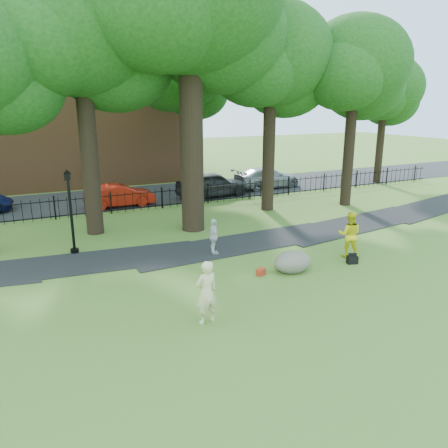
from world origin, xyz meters
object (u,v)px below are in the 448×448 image
woman (206,292)px  red_sedan (120,195)px  boulder (293,261)px  man (349,235)px  lamppost (71,213)px  big_tree (191,7)px

woman → red_sedan: woman is taller
boulder → red_sedan: size_ratio=0.35×
woman → man: 7.89m
boulder → red_sedan: red_sedan is taller
lamppost → woman: bearing=-54.7°
big_tree → red_sedan: (-2.28, 6.47, -9.46)m
red_sedan → man: bearing=-154.2°
big_tree → lamppost: (-5.96, -1.24, -8.41)m
boulder → lamppost: size_ratio=0.41×
big_tree → red_sedan: bearing=109.4°
woman → lamppost: bearing=-80.3°
big_tree → lamppost: size_ratio=4.08×
woman → boulder: 5.02m
woman → red_sedan: (1.07, 15.61, -0.26)m
man → woman: bearing=57.2°
big_tree → boulder: bearing=-80.8°
man → boulder: man is taller
lamppost → boulder: bearing=-21.6°
man → big_tree: bearing=-19.8°
lamppost → red_sedan: size_ratio=0.85×
man → lamppost: 11.41m
lamppost → red_sedan: (3.68, 7.71, -1.05)m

